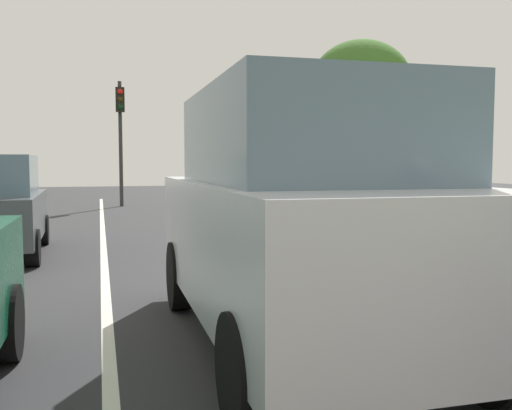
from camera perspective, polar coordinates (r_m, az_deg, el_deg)
ground_plane at (r=10.53m, az=-11.35°, el=-4.79°), size 60.00×60.00×0.00m
lane_line_center at (r=10.51m, az=-15.18°, el=-4.86°), size 0.12×32.00×0.01m
lane_line_right_edge at (r=11.37m, az=7.10°, el=-4.05°), size 0.12×32.00×0.01m
curb_right at (r=11.56m, az=9.40°, el=-3.65°), size 0.24×48.00×0.12m
car_suv_ahead at (r=5.00m, az=4.44°, el=-1.27°), size 2.00×4.52×2.28m
traffic_light_near_right at (r=16.01m, az=6.84°, el=8.78°), size 0.32×0.50×4.36m
traffic_light_far_median at (r=21.75m, az=-13.59°, el=8.19°), size 0.32×0.50×4.67m
tree_roadside_far at (r=20.56m, az=10.55°, el=11.98°), size 3.52×3.52×5.94m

